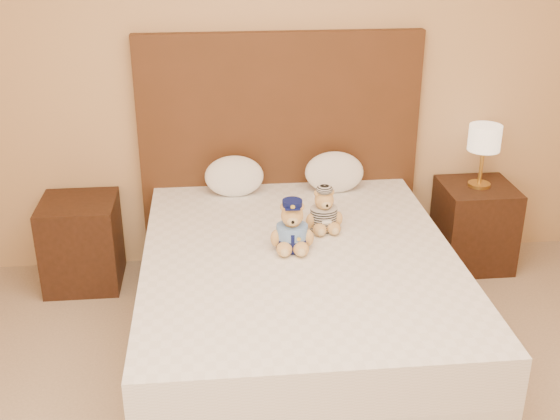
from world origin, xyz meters
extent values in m
cube|color=tan|center=(0.00, 2.25, 1.35)|extent=(4.00, 0.04, 2.70)
cube|color=white|center=(0.00, 1.20, 0.15)|extent=(1.60, 2.00, 0.30)
cube|color=white|center=(0.00, 1.20, 0.43)|extent=(1.60, 2.00, 0.25)
cube|color=#4B2A16|center=(0.00, 2.21, 0.75)|extent=(1.75, 0.08, 1.50)
cube|color=#351C11|center=(-1.25, 2.00, 0.28)|extent=(0.45, 0.45, 0.55)
cube|color=#351C11|center=(1.25, 2.00, 0.28)|extent=(0.45, 0.45, 0.55)
cylinder|color=gold|center=(1.25, 2.00, 0.56)|extent=(0.14, 0.14, 0.02)
cylinder|color=gold|center=(1.25, 2.00, 0.69)|extent=(0.02, 0.02, 0.26)
cylinder|color=beige|center=(1.25, 2.00, 0.87)|extent=(0.20, 0.20, 0.16)
ellipsoid|color=white|center=(-0.30, 2.03, 0.68)|extent=(0.36, 0.23, 0.25)
ellipsoid|color=white|center=(0.32, 2.03, 0.68)|extent=(0.37, 0.24, 0.26)
camera|label=1|loc=(-0.43, -1.98, 2.21)|focal=45.00mm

